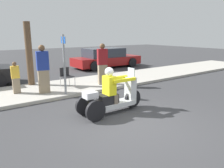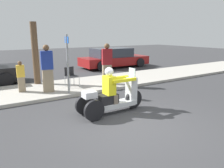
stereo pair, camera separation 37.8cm
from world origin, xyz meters
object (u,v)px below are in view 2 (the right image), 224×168
Objects in this scene: spectator_mid_group at (107,65)px; tree_trunk at (35,53)px; folding_chair_set_back at (71,75)px; parked_car_lot_left at (114,58)px; street_sign at (68,62)px; spectator_by_tree at (47,69)px; spectator_with_child at (21,77)px; motorcycle_trike at (112,97)px.

spectator_mid_group is 3.21m from tree_trunk.
folding_chair_set_back is 0.30× the size of tree_trunk.
folding_chair_set_back is 6.40m from parked_car_lot_left.
spectator_mid_group reaches higher than parked_car_lot_left.
street_sign is at bearing -165.10° from spectator_mid_group.
spectator_by_tree is 0.67× the size of tree_trunk.
spectator_by_tree is (0.88, -0.55, 0.30)m from spectator_with_child.
street_sign is (-2.03, -0.54, 0.33)m from spectator_mid_group.
tree_trunk is at bearing 131.42° from folding_chair_set_back.
tree_trunk reaches higher than motorcycle_trike.
motorcycle_trike is at bearing -77.43° from tree_trunk.
parked_car_lot_left is 2.20× the size of street_sign.
parked_car_lot_left is (5.95, 4.58, -0.35)m from spectator_by_tree.
motorcycle_trike is 2.65× the size of folding_chair_set_back.
spectator_with_child is 1.99m from folding_chair_set_back.
folding_chair_set_back is at bearing -139.33° from parked_car_lot_left.
motorcycle_trike is 4.91m from tree_trunk.
spectator_mid_group is (1.60, 2.95, 0.48)m from motorcycle_trike.
tree_trunk is at bearing 102.57° from motorcycle_trike.
spectator_by_tree is 1.75m from tree_trunk.
motorcycle_trike is 0.45× the size of parked_car_lot_left.
motorcycle_trike reaches higher than folding_chair_set_back.
folding_chair_set_back is 0.37× the size of street_sign.
parked_car_lot_left is at bearing 57.11° from motorcycle_trike.
motorcycle_trike is 3.39m from spectator_mid_group.
motorcycle_trike is 1.20× the size of spectator_mid_group.
street_sign is at bearing -74.87° from tree_trunk.
motorcycle_trike is 3.44m from folding_chair_set_back.
folding_chair_set_back is 1.33m from street_sign.
folding_chair_set_back is at bearing 88.89° from motorcycle_trike.
tree_trunk is (-1.05, 4.70, 0.98)m from motorcycle_trike.
parked_car_lot_left is at bearing 40.67° from folding_chair_set_back.
motorcycle_trike is at bearing -79.90° from street_sign.
spectator_by_tree is (-1.03, 3.02, 0.49)m from motorcycle_trike.
parked_car_lot_left is at bearing 30.58° from spectator_with_child.
folding_chair_set_back is at bearing -48.58° from tree_trunk.
spectator_with_child is 0.44× the size of tree_trunk.
spectator_by_tree reaches higher than motorcycle_trike.
folding_chair_set_back is at bearing 162.36° from spectator_mid_group.
spectator_mid_group is 1.65m from folding_chair_set_back.
motorcycle_trike is at bearing -91.11° from folding_chair_set_back.
folding_chair_set_back is 1.89m from tree_trunk.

